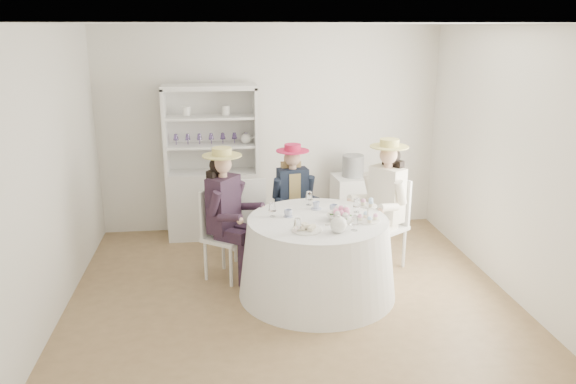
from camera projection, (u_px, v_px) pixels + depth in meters
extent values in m
plane|color=olive|center=(289.00, 290.00, 5.93)|extent=(4.50, 4.50, 0.00)
plane|color=white|center=(289.00, 23.00, 5.16)|extent=(4.50, 4.50, 0.00)
plane|color=white|center=(270.00, 130.00, 7.45)|extent=(4.50, 0.00, 4.50)
plane|color=white|center=(328.00, 239.00, 3.64)|extent=(4.50, 0.00, 4.50)
plane|color=white|center=(53.00, 173.00, 5.28)|extent=(0.00, 4.50, 4.50)
plane|color=white|center=(504.00, 159.00, 5.81)|extent=(0.00, 4.50, 4.50)
cone|color=white|center=(317.00, 257.00, 5.76)|extent=(1.62, 1.62, 0.80)
cylinder|color=white|center=(318.00, 220.00, 5.64)|extent=(1.42, 1.42, 0.02)
cube|color=silver|center=(214.00, 204.00, 7.35)|extent=(1.25, 0.77, 0.88)
cube|color=silver|center=(211.00, 127.00, 7.26)|extent=(1.13, 0.38, 1.07)
cube|color=silver|center=(209.00, 87.00, 6.92)|extent=(1.25, 0.77, 0.06)
cube|color=silver|center=(165.00, 131.00, 7.00)|extent=(0.17, 0.43, 1.07)
cube|color=silver|center=(256.00, 129.00, 7.14)|extent=(0.17, 0.43, 1.07)
cube|color=silver|center=(211.00, 145.00, 7.13)|extent=(1.16, 0.70, 0.03)
cube|color=silver|center=(210.00, 117.00, 7.02)|extent=(1.16, 0.70, 0.03)
sphere|color=white|center=(246.00, 138.00, 7.16)|extent=(0.14, 0.14, 0.14)
cube|color=silver|center=(352.00, 204.00, 7.54)|extent=(0.53, 0.53, 0.77)
cylinder|color=black|center=(353.00, 166.00, 7.39)|extent=(0.37, 0.37, 0.28)
cube|color=silver|center=(226.00, 238.00, 6.09)|extent=(0.58, 0.58, 0.04)
cylinder|color=silver|center=(231.00, 267.00, 5.95)|extent=(0.04, 0.04, 0.46)
cylinder|color=silver|center=(248.00, 256.00, 6.23)|extent=(0.04, 0.04, 0.46)
cylinder|color=silver|center=(206.00, 261.00, 6.10)|extent=(0.04, 0.04, 0.46)
cylinder|color=silver|center=(223.00, 250.00, 6.38)|extent=(0.04, 0.04, 0.46)
cube|color=silver|center=(211.00, 211.00, 6.10)|extent=(0.26, 0.34, 0.52)
cube|color=black|center=(224.00, 204.00, 5.99)|extent=(0.39, 0.42, 0.60)
cube|color=black|center=(231.00, 235.00, 5.93)|extent=(0.37, 0.32, 0.12)
cylinder|color=black|center=(243.00, 265.00, 5.96)|extent=(0.10, 0.10, 0.48)
cylinder|color=black|center=(215.00, 203.00, 5.77)|extent=(0.20, 0.18, 0.29)
cube|color=black|center=(240.00, 230.00, 6.09)|extent=(0.37, 0.32, 0.12)
cylinder|color=black|center=(252.00, 259.00, 6.11)|extent=(0.10, 0.10, 0.48)
cylinder|color=black|center=(238.00, 193.00, 6.14)|extent=(0.20, 0.18, 0.29)
cylinder|color=#D8A889|center=(223.00, 175.00, 5.90)|extent=(0.09, 0.09, 0.08)
sphere|color=#D8A889|center=(222.00, 164.00, 5.87)|extent=(0.20, 0.20, 0.20)
sphere|color=black|center=(219.00, 165.00, 5.90)|extent=(0.20, 0.20, 0.20)
cube|color=black|center=(217.00, 187.00, 5.98)|extent=(0.21, 0.25, 0.39)
cylinder|color=#CBBC62|center=(222.00, 156.00, 5.84)|extent=(0.42, 0.42, 0.01)
cylinder|color=#CBBC62|center=(222.00, 152.00, 5.83)|extent=(0.21, 0.21, 0.08)
cube|color=silver|center=(293.00, 221.00, 6.72)|extent=(0.44, 0.44, 0.04)
cylinder|color=silver|center=(284.00, 244.00, 6.60)|extent=(0.03, 0.03, 0.43)
cylinder|color=silver|center=(309.00, 242.00, 6.68)|extent=(0.03, 0.03, 0.43)
cylinder|color=silver|center=(277.00, 235.00, 6.88)|extent=(0.03, 0.03, 0.43)
cylinder|color=silver|center=(301.00, 233.00, 6.96)|extent=(0.03, 0.03, 0.43)
cube|color=silver|center=(289.00, 196.00, 6.80)|extent=(0.37, 0.08, 0.49)
cube|color=#181F30|center=(293.00, 192.00, 6.63)|extent=(0.37, 0.24, 0.56)
cube|color=tan|center=(293.00, 192.00, 6.63)|extent=(0.17, 0.23, 0.49)
cube|color=#181F30|center=(289.00, 218.00, 6.56)|extent=(0.17, 0.34, 0.12)
cylinder|color=#181F30|center=(292.00, 246.00, 6.52)|extent=(0.10, 0.10, 0.45)
cylinder|color=#181F30|center=(277.00, 188.00, 6.53)|extent=(0.11, 0.18, 0.27)
cube|color=#181F30|center=(303.00, 217.00, 6.61)|extent=(0.17, 0.34, 0.12)
cylinder|color=#181F30|center=(306.00, 244.00, 6.57)|extent=(0.10, 0.10, 0.45)
cylinder|color=#181F30|center=(310.00, 186.00, 6.63)|extent=(0.11, 0.18, 0.27)
cylinder|color=#D8A889|center=(293.00, 167.00, 6.55)|extent=(0.09, 0.09, 0.08)
sphere|color=#D8A889|center=(293.00, 158.00, 6.52)|extent=(0.18, 0.18, 0.18)
sphere|color=tan|center=(292.00, 159.00, 6.56)|extent=(0.18, 0.18, 0.18)
cube|color=tan|center=(291.00, 177.00, 6.66)|extent=(0.24, 0.11, 0.37)
cylinder|color=#CB1E4A|center=(293.00, 151.00, 6.49)|extent=(0.39, 0.39, 0.01)
cylinder|color=#CB1E4A|center=(293.00, 147.00, 6.48)|extent=(0.19, 0.19, 0.08)
cube|color=silver|center=(384.00, 227.00, 6.38)|extent=(0.59, 0.59, 0.04)
cylinder|color=silver|center=(362.00, 247.00, 6.47)|extent=(0.04, 0.04, 0.47)
cylinder|color=silver|center=(385.00, 255.00, 6.22)|extent=(0.04, 0.04, 0.47)
cylinder|color=silver|center=(381.00, 240.00, 6.68)|extent=(0.04, 0.04, 0.47)
cylinder|color=silver|center=(404.00, 248.00, 6.43)|extent=(0.04, 0.04, 0.47)
cube|color=silver|center=(396.00, 200.00, 6.42)|extent=(0.25, 0.35, 0.53)
cube|color=#F0E6D0|center=(387.00, 194.00, 6.28)|extent=(0.39, 0.44, 0.62)
cube|color=#F0E6D0|center=(370.00, 221.00, 6.35)|extent=(0.38, 0.32, 0.13)
cylinder|color=#F0E6D0|center=(360.00, 250.00, 6.34)|extent=(0.11, 0.11, 0.49)
cylinder|color=#F0E6D0|center=(370.00, 184.00, 6.39)|extent=(0.21, 0.18, 0.29)
cube|color=#F0E6D0|center=(383.00, 225.00, 6.21)|extent=(0.38, 0.32, 0.13)
cylinder|color=#F0E6D0|center=(373.00, 255.00, 6.21)|extent=(0.11, 0.11, 0.49)
cylinder|color=#F0E6D0|center=(400.00, 193.00, 6.08)|extent=(0.21, 0.18, 0.29)
cylinder|color=#D8A889|center=(388.00, 165.00, 6.19)|extent=(0.10, 0.10, 0.08)
sphere|color=#D8A889|center=(389.00, 155.00, 6.16)|extent=(0.20, 0.20, 0.20)
sphere|color=black|center=(391.00, 156.00, 6.19)|extent=(0.20, 0.20, 0.20)
cube|color=black|center=(392.00, 177.00, 6.28)|extent=(0.21, 0.26, 0.40)
cylinder|color=#CBBC62|center=(389.00, 147.00, 6.13)|extent=(0.42, 0.42, 0.01)
cylinder|color=#CBBC62|center=(389.00, 143.00, 6.12)|extent=(0.21, 0.21, 0.08)
cube|color=silver|center=(248.00, 219.00, 6.69)|extent=(0.43, 0.43, 0.04)
cylinder|color=silver|center=(260.00, 232.00, 6.94)|extent=(0.04, 0.04, 0.46)
cylinder|color=silver|center=(233.00, 234.00, 6.89)|extent=(0.04, 0.04, 0.46)
cylinder|color=silver|center=(264.00, 242.00, 6.63)|extent=(0.04, 0.04, 0.46)
cylinder|color=silver|center=(236.00, 243.00, 6.58)|extent=(0.04, 0.04, 0.46)
cube|color=silver|center=(249.00, 201.00, 6.43)|extent=(0.40, 0.05, 0.52)
imported|color=white|center=(288.00, 214.00, 5.69)|extent=(0.10, 0.10, 0.07)
imported|color=white|center=(316.00, 206.00, 5.93)|extent=(0.09, 0.09, 0.07)
imported|color=white|center=(334.00, 209.00, 5.83)|extent=(0.11, 0.11, 0.07)
imported|color=white|center=(338.00, 217.00, 5.60)|extent=(0.30, 0.30, 0.06)
sphere|color=pink|center=(345.00, 212.00, 5.59)|extent=(0.06, 0.06, 0.06)
sphere|color=white|center=(344.00, 211.00, 5.62)|extent=(0.06, 0.06, 0.06)
sphere|color=pink|center=(341.00, 211.00, 5.63)|extent=(0.06, 0.06, 0.06)
sphere|color=white|center=(338.00, 211.00, 5.63)|extent=(0.06, 0.06, 0.06)
sphere|color=pink|center=(336.00, 211.00, 5.62)|extent=(0.06, 0.06, 0.06)
sphere|color=white|center=(335.00, 212.00, 5.59)|extent=(0.06, 0.06, 0.06)
sphere|color=pink|center=(335.00, 213.00, 5.56)|extent=(0.06, 0.06, 0.06)
sphere|color=white|center=(338.00, 214.00, 5.54)|extent=(0.06, 0.06, 0.06)
sphere|color=pink|center=(341.00, 214.00, 5.53)|extent=(0.06, 0.06, 0.06)
sphere|color=white|center=(343.00, 214.00, 5.54)|extent=(0.06, 0.06, 0.06)
sphere|color=pink|center=(345.00, 213.00, 5.56)|extent=(0.06, 0.06, 0.06)
sphere|color=white|center=(339.00, 225.00, 5.26)|extent=(0.16, 0.16, 0.16)
cylinder|color=white|center=(349.00, 223.00, 5.27)|extent=(0.10, 0.03, 0.08)
cylinder|color=white|center=(339.00, 217.00, 5.24)|extent=(0.04, 0.04, 0.02)
cylinder|color=white|center=(306.00, 230.00, 5.31)|extent=(0.29, 0.29, 0.01)
cube|color=beige|center=(301.00, 228.00, 5.28)|extent=(0.07, 0.04, 0.03)
cube|color=beige|center=(307.00, 226.00, 5.30)|extent=(0.08, 0.06, 0.03)
cube|color=beige|center=(312.00, 226.00, 5.33)|extent=(0.08, 0.07, 0.03)
cube|color=beige|center=(304.00, 225.00, 5.34)|extent=(0.08, 0.08, 0.03)
cube|color=beige|center=(311.00, 229.00, 5.27)|extent=(0.07, 0.08, 0.03)
cylinder|color=white|center=(368.00, 221.00, 5.57)|extent=(0.24, 0.24, 0.01)
cylinder|color=white|center=(368.00, 214.00, 5.55)|extent=(0.02, 0.02, 0.16)
cylinder|color=white|center=(368.00, 206.00, 5.53)|extent=(0.18, 0.18, 0.01)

